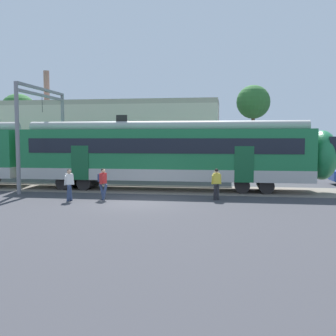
% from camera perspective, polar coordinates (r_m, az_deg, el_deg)
% --- Properties ---
extents(ground_plane, '(160.00, 160.00, 0.00)m').
position_cam_1_polar(ground_plane, '(19.94, -4.34, -5.07)').
color(ground_plane, '#38383D').
extents(track_bed, '(80.00, 4.40, 0.01)m').
position_cam_1_polar(track_bed, '(28.84, -22.79, -2.46)').
color(track_bed, slate).
rests_on(track_bed, ground).
extents(pedestrian_white, '(0.47, 0.70, 1.67)m').
position_cam_1_polar(pedestrian_white, '(21.00, -14.14, -2.06)').
color(pedestrian_white, navy).
rests_on(pedestrian_white, ground).
extents(pedestrian_red, '(0.61, 0.62, 1.67)m').
position_cam_1_polar(pedestrian_red, '(21.13, -9.44, -1.87)').
color(pedestrian_red, navy).
rests_on(pedestrian_red, ground).
extents(pedestrian_yellow, '(0.54, 0.68, 1.67)m').
position_cam_1_polar(pedestrian_yellow, '(20.85, 7.04, -2.00)').
color(pedestrian_yellow, '#28282D').
rests_on(pedestrian_yellow, ground).
extents(catenary_gantry, '(0.24, 6.64, 6.53)m').
position_cam_1_polar(catenary_gantry, '(27.26, -17.73, 6.37)').
color(catenary_gantry, gray).
rests_on(catenary_gantry, ground).
extents(background_building, '(18.97, 5.00, 9.20)m').
position_cam_1_polar(background_building, '(34.82, -8.55, 4.23)').
color(background_building, beige).
rests_on(background_building, ground).
extents(street_tree_right, '(2.99, 2.99, 7.98)m').
position_cam_1_polar(street_tree_right, '(36.39, 12.28, 9.23)').
color(street_tree_right, brown).
rests_on(street_tree_right, ground).
extents(street_tree_left, '(3.58, 3.58, 7.62)m').
position_cam_1_polar(street_tree_left, '(41.73, -20.87, 7.56)').
color(street_tree_left, brown).
rests_on(street_tree_left, ground).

